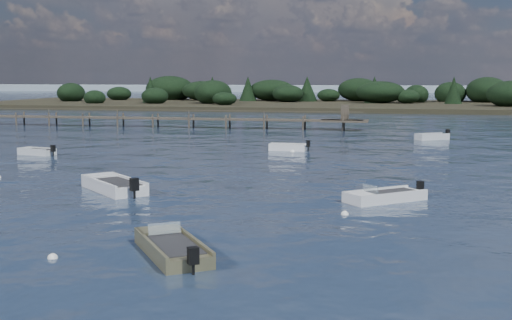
% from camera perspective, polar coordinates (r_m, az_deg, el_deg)
% --- Properties ---
extents(ground, '(400.00, 400.00, 0.00)m').
position_cam_1_polar(ground, '(81.84, 5.65, 3.38)').
color(ground, '#172336').
rests_on(ground, ground).
extents(tender_far_grey, '(3.17, 1.78, 1.00)m').
position_cam_1_polar(tender_far_grey, '(49.64, -18.89, 0.60)').
color(tender_far_grey, silver).
rests_on(tender_far_grey, ground).
extents(tender_far_white, '(3.17, 1.24, 1.08)m').
position_cam_1_polar(tender_far_white, '(49.75, 2.85, 1.02)').
color(tender_far_white, silver).
rests_on(tender_far_white, ground).
extents(dinghy_mid_white_b, '(3.88, 3.55, 1.03)m').
position_cam_1_polar(dinghy_mid_white_b, '(30.09, 11.38, -3.34)').
color(dinghy_mid_white_b, silver).
rests_on(dinghy_mid_white_b, ground).
extents(dinghy_near_olive, '(3.60, 4.25, 1.08)m').
position_cam_1_polar(dinghy_near_olive, '(20.91, -7.48, -7.97)').
color(dinghy_near_olive, brown).
rests_on(dinghy_near_olive, ground).
extents(tender_far_grey_b, '(3.25, 2.60, 1.15)m').
position_cam_1_polar(tender_far_grey_b, '(60.48, 15.37, 1.91)').
color(tender_far_grey_b, silver).
rests_on(tender_far_grey_b, ground).
extents(dinghy_mid_grey, '(4.47, 4.38, 1.25)m').
position_cam_1_polar(dinghy_mid_grey, '(32.86, -12.52, -2.41)').
color(dinghy_mid_grey, silver).
rests_on(dinghy_mid_grey, ground).
extents(buoy_a, '(0.32, 0.32, 0.32)m').
position_cam_1_polar(buoy_a, '(21.36, -17.62, -8.33)').
color(buoy_a, white).
rests_on(buoy_a, ground).
extents(buoy_b, '(0.32, 0.32, 0.32)m').
position_cam_1_polar(buoy_b, '(26.89, 7.90, -4.83)').
color(buoy_b, white).
rests_on(buoy_b, ground).
extents(buoy_e, '(0.32, 0.32, 0.32)m').
position_cam_1_polar(buoy_e, '(48.78, 3.25, 0.71)').
color(buoy_e, white).
rests_on(buoy_e, ground).
extents(jetty, '(64.50, 3.20, 3.40)m').
position_cam_1_polar(jetty, '(75.69, -11.98, 3.68)').
color(jetty, '#473F34').
rests_on(jetty, ground).
extents(far_headland, '(190.00, 40.00, 5.80)m').
position_cam_1_polar(far_headland, '(122.35, 19.49, 5.23)').
color(far_headland, black).
rests_on(far_headland, ground).
extents(distant_haze, '(280.00, 20.00, 2.40)m').
position_cam_1_polar(distant_haze, '(269.91, -9.78, 6.07)').
color(distant_haze, '#8295A1').
rests_on(distant_haze, ground).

